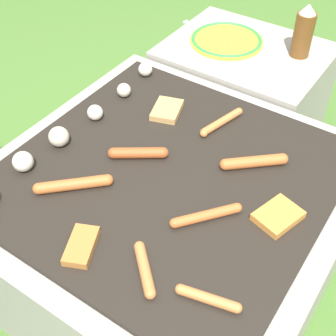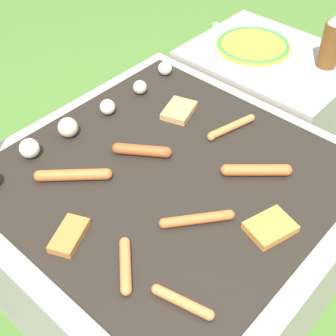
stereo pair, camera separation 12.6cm
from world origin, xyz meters
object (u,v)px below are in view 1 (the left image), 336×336
sausage_front_center (206,215)px  plate_colorful (226,40)px  condiment_bottle (304,32)px  fork_utensil (199,30)px

sausage_front_center → plate_colorful: size_ratio=0.55×
sausage_front_center → plate_colorful: bearing=25.7°
sausage_front_center → condiment_bottle: condiment_bottle is taller
sausage_front_center → plate_colorful: (0.80, 0.39, -0.00)m
plate_colorful → fork_utensil: bearing=81.2°
sausage_front_center → condiment_bottle: size_ratio=0.79×
condiment_bottle → fork_utensil: condiment_bottle is taller
condiment_bottle → fork_utensil: (-0.04, 0.40, -0.09)m
plate_colorful → fork_utensil: plate_colorful is taller
fork_utensil → condiment_bottle: bearing=-83.6°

